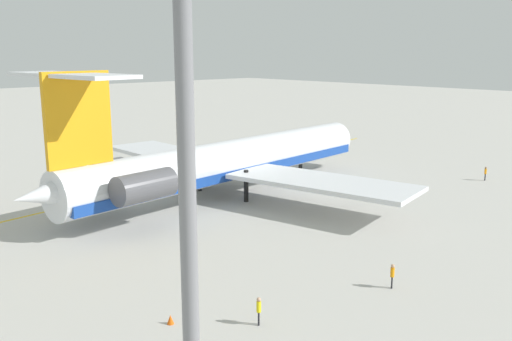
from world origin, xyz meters
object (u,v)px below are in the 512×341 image
safety_cone_nose (259,148)px  ground_crew_near_nose (486,172)px  ground_crew_portside (392,273)px  safety_cone_wingtip (170,319)px  light_mast (185,126)px  ground_crew_near_tail (259,308)px  main_jetliner (222,162)px

safety_cone_nose → ground_crew_near_nose: bearing=99.4°
ground_crew_portside → safety_cone_wingtip: ground_crew_portside is taller
ground_crew_near_nose → light_mast: 53.98m
ground_crew_near_tail → ground_crew_portside: (-9.72, 2.29, -0.01)m
ground_crew_portside → safety_cone_nose: bearing=111.8°
main_jetliner → ground_crew_portside: bearing=-110.8°
main_jetliner → safety_cone_nose: 28.47m
light_mast → ground_crew_portside: bearing=-175.1°
safety_cone_wingtip → safety_cone_nose: bearing=-138.3°
ground_crew_portside → safety_cone_wingtip: (13.30, -5.76, -0.77)m
ground_crew_near_nose → ground_crew_portside: bearing=-82.9°
ground_crew_near_tail → ground_crew_portside: ground_crew_near_tail is taller
ground_crew_near_tail → main_jetliner: bearing=-79.0°
safety_cone_wingtip → ground_crew_near_tail: bearing=135.8°
safety_cone_nose → safety_cone_wingtip: same height
ground_crew_near_nose → safety_cone_nose: size_ratio=3.01×
ground_crew_near_tail → safety_cone_nose: 56.45m
main_jetliner → ground_crew_near_tail: main_jetliner is taller
ground_crew_near_tail → light_mast: light_mast is taller
ground_crew_portside → safety_cone_wingtip: 14.52m
ground_crew_near_nose → safety_cone_nose: ground_crew_near_nose is taller
ground_crew_near_tail → ground_crew_portside: 9.99m
main_jetliner → ground_crew_near_tail: (16.64, 23.41, -2.64)m
ground_crew_near_tail → safety_cone_wingtip: size_ratio=3.02×
ground_crew_near_nose → safety_cone_wingtip: bearing=-94.0°
ground_crew_near_nose → ground_crew_near_tail: bearing=-89.1°
ground_crew_near_tail → safety_cone_nose: bearing=-86.8°
ground_crew_portside → safety_cone_wingtip: size_ratio=3.01×
main_jetliner → safety_cone_nose: size_ratio=84.61×
ground_crew_near_nose → ground_crew_portside: (34.47, 9.88, -0.00)m
light_mast → ground_crew_near_nose: bearing=-167.6°
ground_crew_portside → light_mast: (17.08, 1.48, 11.27)m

